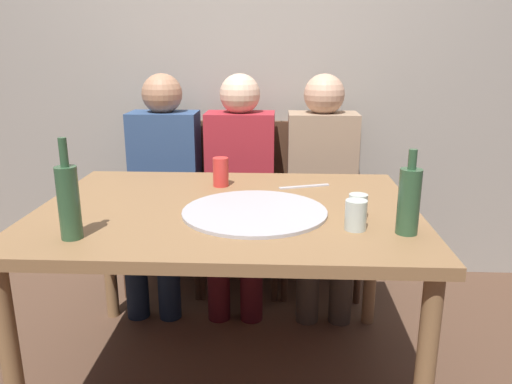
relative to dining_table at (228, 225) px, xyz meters
name	(u,v)px	position (x,y,z in m)	size (l,w,h in m)	color
ground_plane	(230,375)	(0.00, 0.00, -0.66)	(8.00, 8.00, 0.00)	#513828
back_wall	(246,47)	(0.00, 1.10, 0.64)	(6.00, 0.10, 2.60)	gray
dining_table	(228,225)	(0.00, 0.00, 0.00)	(1.39, 1.03, 0.73)	olive
pizza_tray	(255,212)	(0.11, -0.08, 0.08)	(0.51, 0.51, 0.01)	#ADADB2
wine_bottle	(409,200)	(0.59, -0.25, 0.18)	(0.07, 0.07, 0.27)	#2D5133
beer_bottle	(69,200)	(-0.44, -0.35, 0.20)	(0.07, 0.07, 0.31)	#2D5133
tumbler_near	(356,215)	(0.44, -0.23, 0.12)	(0.07, 0.07, 0.10)	#B7C6BC
tumbler_far	(358,206)	(0.46, -0.11, 0.12)	(0.06, 0.06, 0.08)	#B7C6BC
soda_can	(221,172)	(-0.06, 0.28, 0.14)	(0.07, 0.07, 0.12)	red
table_knife	(304,187)	(0.30, 0.28, 0.08)	(0.22, 0.02, 0.01)	#B7B7BC
chair_left	(170,192)	(-0.42, 0.91, -0.14)	(0.44, 0.44, 0.90)	#472D1E
chair_middle	(242,193)	(-0.02, 0.91, -0.14)	(0.44, 0.44, 0.90)	#472D1E
chair_right	(320,194)	(0.42, 0.91, -0.14)	(0.44, 0.44, 0.90)	#472D1E
guest_in_sweater	(162,177)	(-0.42, 0.76, -0.01)	(0.36, 0.56, 1.17)	navy
guest_in_beanie	(239,178)	(-0.02, 0.76, -0.01)	(0.36, 0.56, 1.17)	maroon
guest_by_wall	(323,179)	(0.42, 0.76, -0.01)	(0.36, 0.56, 1.17)	#937A60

